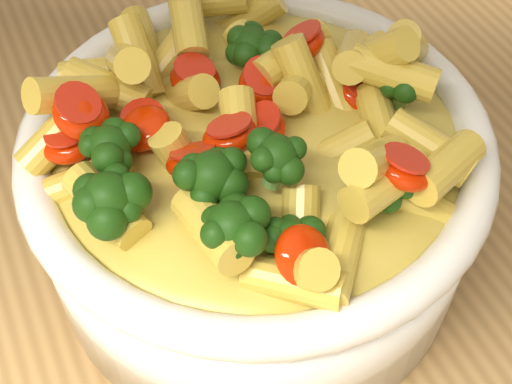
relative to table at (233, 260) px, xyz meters
name	(u,v)px	position (x,y,z in m)	size (l,w,h in m)	color
table	(233,260)	(0.00, 0.00, 0.00)	(1.20, 0.80, 0.90)	#A87F48
serving_bowl	(256,191)	(-0.01, -0.06, 0.16)	(0.27, 0.27, 0.12)	white
pasta_salad	(256,105)	(-0.01, -0.06, 0.23)	(0.22, 0.22, 0.05)	#EBBF4A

